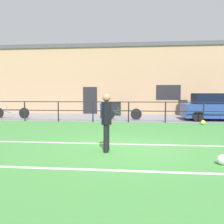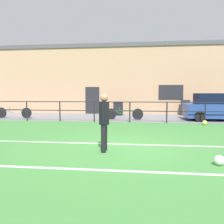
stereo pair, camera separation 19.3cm
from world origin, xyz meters
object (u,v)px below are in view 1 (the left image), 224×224
trash_bin_1 (183,107)px  parked_car_red (217,107)px  bicycle_parked_1 (11,113)px  player_goalkeeper (106,119)px  spectator_child (102,108)px  soccer_ball_match (203,123)px  soccer_ball_spare (222,160)px  bicycle_parked_0 (123,114)px  trash_bin_0 (116,108)px

trash_bin_1 → parked_car_red: bearing=-65.1°
bicycle_parked_1 → trash_bin_1: bearing=16.1°
player_goalkeeper → spectator_child: bearing=8.6°
soccer_ball_match → soccer_ball_spare: size_ratio=1.04×
trash_bin_1 → bicycle_parked_0: bearing=-142.1°
spectator_child → parked_car_red: parked_car_red is taller
spectator_child → bicycle_parked_0: bearing=135.8°
spectator_child → trash_bin_1: 6.13m
spectator_child → soccer_ball_spare: bearing=95.1°
bicycle_parked_1 → soccer_ball_spare: bearing=-41.3°
player_goalkeeper → parked_car_red: bearing=-35.4°
spectator_child → parked_car_red: bearing=158.6°
soccer_ball_match → parked_car_red: size_ratio=0.06×
soccer_ball_match → trash_bin_1: 5.14m
trash_bin_0 → trash_bin_1: 4.86m
trash_bin_0 → bicycle_parked_0: bearing=-76.8°
soccer_ball_spare → bicycle_parked_1: bicycle_parked_1 is taller
spectator_child → trash_bin_0: bearing=-128.7°
player_goalkeeper → bicycle_parked_0: player_goalkeeper is taller
soccer_ball_spare → parked_car_red: size_ratio=0.06×
parked_car_red → bicycle_parked_1: parked_car_red is taller
spectator_child → parked_car_red: size_ratio=0.28×
bicycle_parked_1 → bicycle_parked_0: bearing=-0.0°
trash_bin_0 → spectator_child: bearing=-110.3°
soccer_ball_spare → spectator_child: bearing=113.6°
spectator_child → bicycle_parked_1: spectator_child is taller
parked_car_red → player_goalkeeper: bearing=-125.0°
soccer_ball_spare → parked_car_red: (2.88, 8.93, 0.66)m
spectator_child → player_goalkeeper: bearing=80.5°
player_goalkeeper → parked_car_red: size_ratio=0.39×
player_goalkeeper → parked_car_red: parked_car_red is taller
soccer_ball_spare → trash_bin_1: 12.02m
soccer_ball_match → bicycle_parked_1: (-11.32, 1.85, 0.25)m
trash_bin_0 → soccer_ball_match: bearing=-42.9°
soccer_ball_match → trash_bin_0: (-4.82, 4.47, 0.40)m
parked_car_red → spectator_child: bearing=177.0°
trash_bin_1 → bicycle_parked_1: bearing=-163.9°
trash_bin_0 → trash_bin_1: bearing=7.7°
trash_bin_1 → soccer_ball_spare: bearing=-97.1°
soccer_ball_spare → trash_bin_1: size_ratio=0.21×
trash_bin_0 → trash_bin_1: trash_bin_1 is taller
player_goalkeeper → soccer_ball_match: 7.28m
spectator_child → bicycle_parked_1: bearing=-12.0°
parked_car_red → trash_bin_1: size_ratio=3.62×
bicycle_parked_1 → trash_bin_0: 7.01m
player_goalkeeper → trash_bin_0: size_ratio=1.60×
player_goalkeeper → trash_bin_0: 10.37m
spectator_child → trash_bin_0: 2.11m
soccer_ball_match → soccer_ball_spare: soccer_ball_match is taller
parked_car_red → bicycle_parked_0: size_ratio=1.76×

